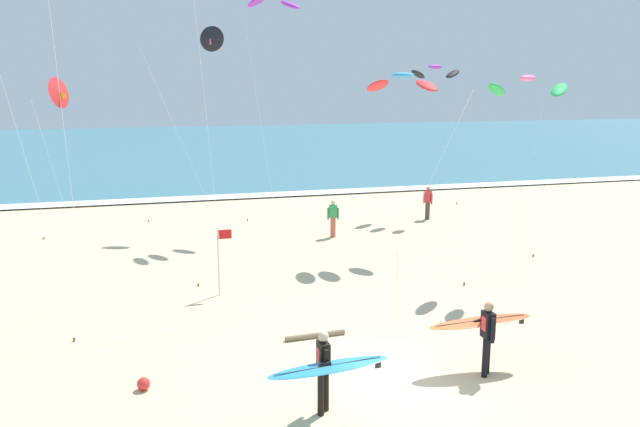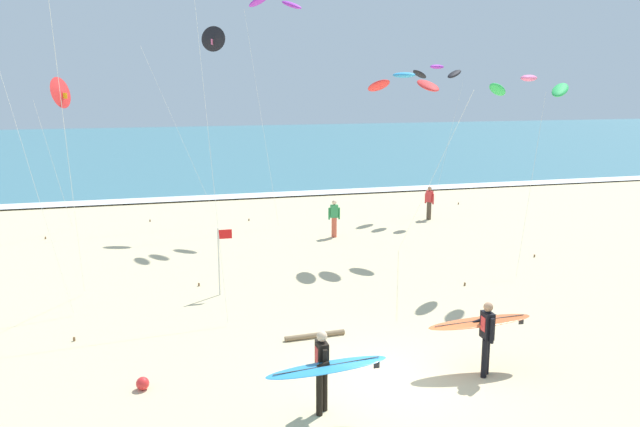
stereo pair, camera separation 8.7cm
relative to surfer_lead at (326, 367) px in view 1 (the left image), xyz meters
name	(u,v)px [view 1 (the left image)]	position (x,y,z in m)	size (l,w,h in m)	color
ground_plane	(402,379)	(2.06, 1.11, -1.05)	(160.00, 160.00, 0.00)	beige
ocean_water	(198,147)	(2.06, 54.24, -1.01)	(160.00, 60.00, 0.08)	teal
shoreline_foam	(242,196)	(2.06, 24.54, -0.96)	(160.00, 1.55, 0.01)	white
surfer_lead	(326,367)	(0.00, 0.00, 0.00)	(2.37, 0.91, 1.71)	black
surfer_trailing	(484,327)	(3.93, 1.00, 0.00)	(2.47, 0.99, 1.71)	black
kite_arc_amber_mid	(274,1)	(2.43, 16.51, 8.69)	(2.61, 2.88, 10.10)	purple
kite_arc_violet_far	(435,72)	(10.37, 17.51, 5.82)	(3.61, 3.19, 7.21)	black
kite_delta_charcoal_high	(211,40)	(-0.12, 17.73, 7.14)	(3.60, 1.91, 8.78)	black
kite_arc_rose_low	(528,86)	(8.43, 6.81, 5.22)	(3.52, 3.61, 6.62)	green
kite_arc_cobalt_close	(403,82)	(6.14, 11.30, 5.34)	(2.78, 5.35, 6.75)	red
kite_delta_scarlet_outer	(60,93)	(-6.47, 18.58, 4.90)	(1.41, 2.41, 6.64)	red
bystander_red_top	(428,203)	(9.66, 16.32, -0.24)	(0.32, 0.44, 1.59)	#4C3D2D
bystander_green_top	(333,218)	(4.33, 14.12, -0.24)	(0.50, 0.23, 1.59)	#D8593F
lifeguard_flag	(220,255)	(-1.09, 7.87, 0.22)	(0.45, 0.05, 2.10)	silver
beach_ball	(144,384)	(-3.41, 2.10, -0.91)	(0.28, 0.28, 0.28)	red
driftwood_log	(315,335)	(0.82, 3.85, -0.98)	(0.13, 0.13, 1.58)	#846B4C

